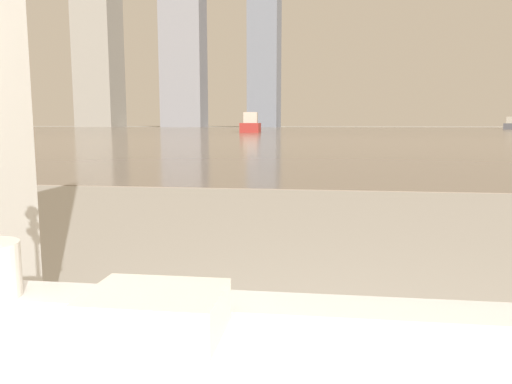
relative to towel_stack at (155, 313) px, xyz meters
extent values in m
cube|color=silver|center=(0.00, 0.00, -0.02)|extent=(0.24, 0.18, 0.04)
cube|color=silver|center=(0.00, 0.00, 0.02)|extent=(0.24, 0.18, 0.04)
cube|color=gray|center=(0.13, 61.13, -0.59)|extent=(180.00, 110.00, 0.01)
cube|color=maroon|center=(-7.10, 49.31, -0.12)|extent=(2.25, 5.46, 0.93)
cube|color=#B2A893|center=(-7.10, 49.31, 0.88)|extent=(1.49, 2.10, 1.07)
cube|color=maroon|center=(-31.23, 44.60, -0.17)|extent=(2.38, 4.91, 0.82)
cube|color=silver|center=(-31.23, 44.60, 0.71)|extent=(1.45, 1.93, 0.94)
cube|color=#4C4C51|center=(28.96, 81.79, -0.14)|extent=(3.63, 5.36, 0.89)
cube|color=#B2A893|center=(28.96, 81.79, 0.81)|extent=(1.93, 2.26, 1.02)
camera|label=1|loc=(0.29, -0.82, 0.33)|focal=35.00mm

